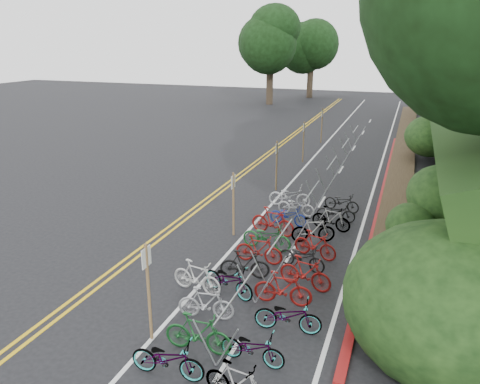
% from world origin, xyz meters
% --- Properties ---
extents(ground, '(120.00, 120.00, 0.00)m').
position_xyz_m(ground, '(0.00, 0.00, 0.00)').
color(ground, black).
rests_on(ground, ground).
extents(road_markings, '(7.47, 80.00, 0.01)m').
position_xyz_m(road_markings, '(0.63, 10.10, 0.00)').
color(road_markings, gold).
rests_on(road_markings, ground).
extents(red_curb, '(0.25, 28.00, 0.10)m').
position_xyz_m(red_curb, '(5.70, 12.00, 0.05)').
color(red_curb, maroon).
rests_on(red_curb, ground).
extents(bike_rack_front, '(1.14, 3.10, 1.16)m').
position_xyz_m(bike_rack_front, '(2.93, -0.84, 0.85)').
color(bike_rack_front, '#919398').
rests_on(bike_rack_front, ground).
extents(bike_racks_rest, '(1.14, 23.00, 1.17)m').
position_xyz_m(bike_racks_rest, '(3.00, 13.00, 0.85)').
color(bike_racks_rest, '#919398').
rests_on(bike_racks_rest, ground).
extents(signpost_near, '(0.08, 0.40, 2.62)m').
position_xyz_m(signpost_near, '(0.99, -1.87, 1.49)').
color(signpost_near, brown).
rests_on(signpost_near, ground).
extents(signposts_rest, '(0.08, 18.40, 2.50)m').
position_xyz_m(signposts_rest, '(0.60, 14.00, 1.43)').
color(signposts_rest, brown).
rests_on(signposts_rest, ground).
extents(bike_front, '(0.75, 1.73, 1.01)m').
position_xyz_m(bike_front, '(1.10, 0.61, 0.50)').
color(bike_front, beige).
rests_on(bike_front, ground).
extents(bike_valet, '(3.22, 13.89, 1.09)m').
position_xyz_m(bike_valet, '(2.94, 3.14, 0.47)').
color(bike_valet, slate).
rests_on(bike_valet, ground).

